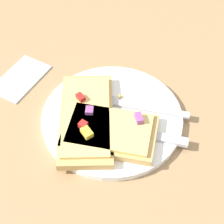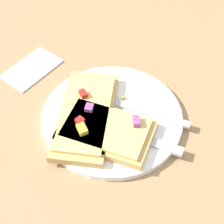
# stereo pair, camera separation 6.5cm
# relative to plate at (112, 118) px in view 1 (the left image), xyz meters

# --- Properties ---
(ground_plane) EXTENTS (4.00, 4.00, 0.00)m
(ground_plane) POSITION_rel_plate_xyz_m (0.00, 0.00, -0.01)
(ground_plane) COLOR #9E7A51
(plate) EXTENTS (0.25, 0.25, 0.01)m
(plate) POSITION_rel_plate_xyz_m (0.00, 0.00, 0.00)
(plate) COLOR white
(plate) RESTS_ON ground
(fork) EXTENTS (0.08, 0.22, 0.01)m
(fork) POSITION_rel_plate_xyz_m (0.03, -0.00, 0.01)
(fork) COLOR #B7B7BC
(fork) RESTS_ON plate
(knife) EXTENTS (0.07, 0.19, 0.01)m
(knife) POSITION_rel_plate_xyz_m (-0.01, -0.06, 0.01)
(knife) COLOR #B7B7BC
(knife) RESTS_ON plate
(pizza_slice_main) EXTENTS (0.22, 0.18, 0.03)m
(pizza_slice_main) POSITION_rel_plate_xyz_m (-0.03, 0.03, 0.02)
(pizza_slice_main) COLOR tan
(pizza_slice_main) RESTS_ON plate
(pizza_slice_corner) EXTENTS (0.14, 0.18, 0.03)m
(pizza_slice_corner) POSITION_rel_plate_xyz_m (-0.04, -0.02, 0.02)
(pizza_slice_corner) COLOR tan
(pizza_slice_corner) RESTS_ON plate
(crumb_scatter) EXTENTS (0.06, 0.06, 0.01)m
(crumb_scatter) POSITION_rel_plate_xyz_m (0.00, -0.03, 0.01)
(crumb_scatter) COLOR tan
(crumb_scatter) RESTS_ON plate
(napkin) EXTENTS (0.11, 0.07, 0.01)m
(napkin) POSITION_rel_plate_xyz_m (-0.00, 0.21, -0.00)
(napkin) COLOR silver
(napkin) RESTS_ON ground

